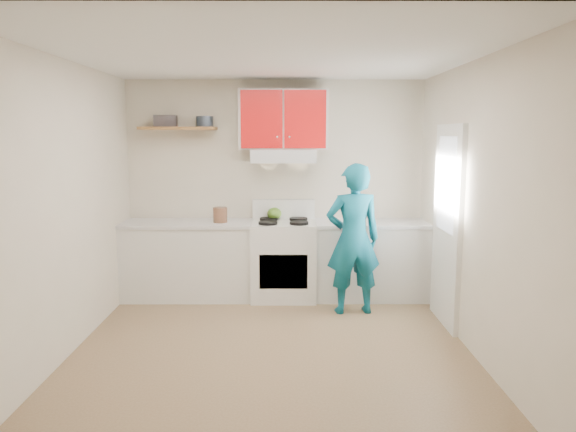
{
  "coord_description": "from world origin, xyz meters",
  "views": [
    {
      "loc": [
        0.13,
        -4.68,
        1.94
      ],
      "look_at": [
        0.15,
        0.55,
        1.15
      ],
      "focal_mm": 33.43,
      "sensor_mm": 36.0,
      "label": 1
    }
  ],
  "objects_px": {
    "stove": "(284,260)",
    "tin": "(205,122)",
    "kettle": "(274,214)",
    "crock": "(220,216)",
    "person": "(353,239)"
  },
  "relations": [
    {
      "from": "kettle",
      "to": "person",
      "type": "bearing_deg",
      "value": -58.75
    },
    {
      "from": "stove",
      "to": "tin",
      "type": "height_order",
      "value": "tin"
    },
    {
      "from": "person",
      "to": "stove",
      "type": "bearing_deg",
      "value": -42.88
    },
    {
      "from": "stove",
      "to": "kettle",
      "type": "height_order",
      "value": "kettle"
    },
    {
      "from": "crock",
      "to": "stove",
      "type": "bearing_deg",
      "value": 1.56
    },
    {
      "from": "stove",
      "to": "person",
      "type": "xyz_separation_m",
      "value": [
        0.76,
        -0.55,
        0.36
      ]
    },
    {
      "from": "tin",
      "to": "kettle",
      "type": "distance_m",
      "value": 1.38
    },
    {
      "from": "tin",
      "to": "kettle",
      "type": "bearing_deg",
      "value": 0.41
    },
    {
      "from": "kettle",
      "to": "crock",
      "type": "xyz_separation_m",
      "value": [
        -0.63,
        -0.21,
        0.0
      ]
    },
    {
      "from": "stove",
      "to": "tin",
      "type": "bearing_deg",
      "value": 168.68
    },
    {
      "from": "stove",
      "to": "person",
      "type": "relative_size",
      "value": 0.56
    },
    {
      "from": "crock",
      "to": "person",
      "type": "bearing_deg",
      "value": -19.28
    },
    {
      "from": "tin",
      "to": "person",
      "type": "distance_m",
      "value": 2.24
    },
    {
      "from": "kettle",
      "to": "crock",
      "type": "bearing_deg",
      "value": -179.88
    },
    {
      "from": "stove",
      "to": "crock",
      "type": "height_order",
      "value": "crock"
    }
  ]
}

